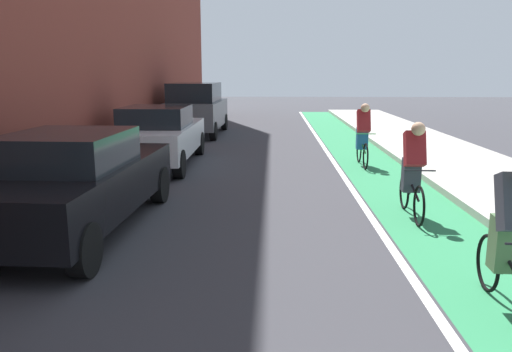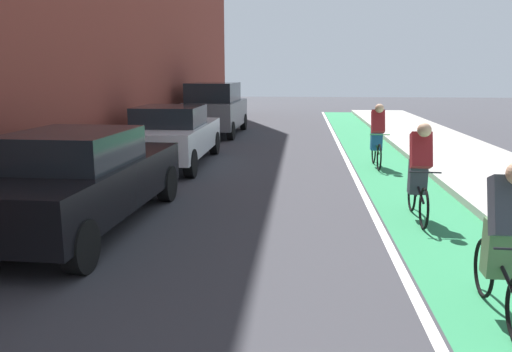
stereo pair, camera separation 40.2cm
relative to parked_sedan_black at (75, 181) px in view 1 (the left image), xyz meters
name	(u,v)px [view 1 (the left image)]	position (x,y,z in m)	size (l,w,h in m)	color
ground_plane	(258,178)	(2.62, 4.02, -0.79)	(78.40, 78.40, 0.00)	#38383D
bike_lane_paint	(369,164)	(5.50, 6.02, -0.78)	(1.60, 35.64, 0.00)	#2D8451
lane_divider_stripe	(335,163)	(4.60, 6.02, -0.78)	(0.12, 35.64, 0.00)	white
sidewalk_right	(457,162)	(7.80, 6.02, -0.72)	(3.01, 35.64, 0.14)	#A8A59E
parked_sedan_black	(75,181)	(0.00, 0.00, 0.00)	(1.96, 4.68, 1.53)	black
parked_sedan_white	(158,135)	(0.00, 5.61, 0.00)	(1.89, 4.55, 1.53)	silver
parked_suv_gray	(196,108)	(0.00, 12.18, 0.23)	(2.06, 4.50, 1.98)	#595B60
cyclist_mid	(511,235)	(5.30, -2.49, 0.02)	(0.48, 1.69, 1.60)	black
cyclist_trailing	(413,169)	(5.26, 0.96, 0.02)	(0.48, 1.70, 1.60)	black
cyclist_far	(363,133)	(5.25, 5.72, 0.06)	(0.48, 1.71, 1.61)	black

